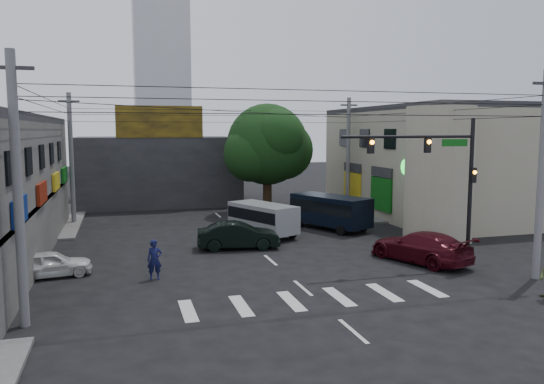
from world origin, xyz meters
name	(u,v)px	position (x,y,z in m)	size (l,w,h in m)	color
ground	(282,270)	(0.00, 0.00, 0.00)	(160.00, 160.00, 0.00)	black
sidewalk_far_right	(415,204)	(18.00, 18.00, 0.07)	(16.00, 16.00, 0.15)	#514F4C
building_right	(451,163)	(18.00, 13.00, 4.00)	(14.00, 18.00, 8.00)	gray
corner_column	(439,174)	(11.00, 4.00, 4.00)	(4.00, 4.00, 8.00)	gray
building_far	(157,170)	(-4.00, 26.00, 3.00)	(14.00, 10.00, 6.00)	#232326
billboard	(160,122)	(-4.00, 21.10, 7.30)	(7.00, 0.30, 2.60)	olive
tower_distant	(161,39)	(0.00, 70.00, 22.00)	(9.00, 9.00, 44.00)	silver
street_tree	(267,145)	(4.00, 17.00, 5.47)	(6.40, 6.40, 8.70)	black
traffic_gantry	(442,167)	(7.82, -1.00, 4.83)	(7.10, 0.35, 7.20)	black
utility_pole_near_left	(18,191)	(-10.50, -4.50, 4.60)	(0.32, 0.32, 9.20)	#59595B
utility_pole_near_right	(541,176)	(10.50, -4.50, 4.60)	(0.32, 0.32, 9.20)	#59595B
utility_pole_far_left	(71,159)	(-10.50, 16.00, 4.60)	(0.32, 0.32, 9.20)	#59595B
utility_pole_far_right	(348,155)	(10.50, 16.00, 4.60)	(0.32, 0.32, 9.20)	#59595B
dark_sedan	(238,236)	(-1.00, 5.05, 0.75)	(4.73, 2.18, 1.50)	black
white_compact	(51,264)	(-10.39, 1.76, 0.61)	(3.73, 1.95, 1.21)	silver
maroon_sedan	(420,247)	(7.14, -0.43, 0.78)	(3.94, 5.82, 1.57)	#3D0812
silver_minivan	(263,220)	(1.23, 8.03, 1.02)	(3.76, 5.14, 2.04)	#A6A7AE
navy_van	(330,213)	(6.19, 9.11, 1.13)	(4.31, 6.01, 2.25)	black
traffic_officer	(155,260)	(-5.90, 0.05, 0.90)	(0.66, 0.43, 1.80)	#11143D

